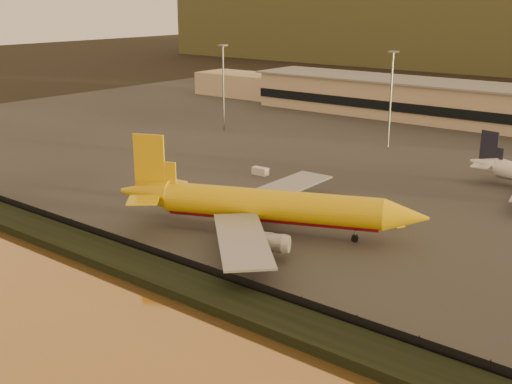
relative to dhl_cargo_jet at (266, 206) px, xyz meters
The scene contains 9 objects.
ground 9.95m from the dhl_cargo_jet, 123.39° to the right, with size 900.00×900.00×0.00m, color black.
embankment 25.01m from the dhl_cargo_jet, 101.07° to the right, with size 320.00×7.00×1.40m, color black.
tarmac 88.08m from the dhl_cargo_jet, 93.08° to the left, with size 320.00×220.00×0.20m, color #2D2D2D.
perimeter_fence 21.06m from the dhl_cargo_jet, 103.20° to the right, with size 300.00×0.05×2.20m, color black.
terminal_building 119.93m from the dhl_cargo_jet, 99.24° to the left, with size 202.00×25.00×12.60m.
apron_light_masts 69.42m from the dhl_cargo_jet, 81.39° to the left, with size 152.20×12.20×25.40m.
dhl_cargo_jet is the anchor object (origin of this frame).
gse_vehicle_yellow 23.55m from the dhl_cargo_jet, 49.34° to the left, with size 3.86×1.74×1.74m, color #DFB40B.
gse_vehicle_white 37.93m from the dhl_cargo_jet, 129.72° to the left, with size 3.78×1.70×1.70m, color silver.
Camera 1 is at (67.50, -74.49, 38.85)m, focal length 45.00 mm.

